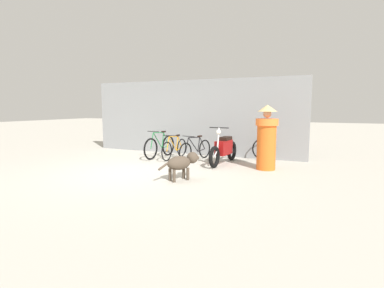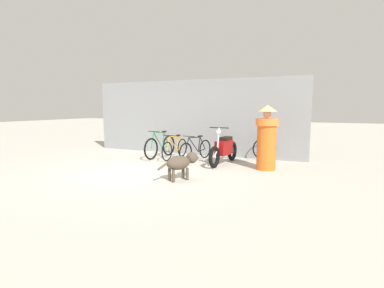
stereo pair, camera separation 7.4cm
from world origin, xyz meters
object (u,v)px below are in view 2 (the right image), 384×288
at_px(stray_dog, 182,162).
at_px(spare_tire_left, 264,149).
at_px(motorcycle, 224,149).
at_px(bicycle_2, 196,150).
at_px(person_in_robes, 267,137).
at_px(bicycle_1, 175,148).
at_px(bicycle_0, 160,147).

bearing_deg(stray_dog, spare_tire_left, 11.68).
relative_size(stray_dog, spare_tire_left, 1.38).
distance_m(motorcycle, spare_tire_left, 1.50).
bearing_deg(stray_dog, bicycle_2, 47.82).
relative_size(bicycle_2, person_in_robes, 0.92).
bearing_deg(bicycle_1, spare_tire_left, 111.47).
bearing_deg(bicycle_1, bicycle_2, 95.41).
bearing_deg(spare_tire_left, stray_dog, -109.45).
relative_size(bicycle_1, motorcycle, 0.81).
relative_size(bicycle_2, motorcycle, 0.81).
xyz_separation_m(bicycle_0, spare_tire_left, (3.26, 0.93, -0.01)).
height_order(bicycle_2, stray_dog, bicycle_2).
distance_m(bicycle_0, bicycle_2, 1.29).
xyz_separation_m(bicycle_2, spare_tire_left, (1.98, 0.90, 0.03)).
bearing_deg(motorcycle, spare_tire_left, 145.03).
bearing_deg(spare_tire_left, bicycle_0, -164.11).
bearing_deg(motorcycle, person_in_robes, 81.58).
xyz_separation_m(bicycle_1, person_in_robes, (3.04, -0.52, 0.55)).
relative_size(motorcycle, person_in_robes, 1.13).
xyz_separation_m(bicycle_0, person_in_robes, (3.60, -0.53, 0.51)).
distance_m(motorcycle, person_in_robes, 1.40).
height_order(motorcycle, person_in_robes, person_in_robes).
xyz_separation_m(bicycle_0, bicycle_2, (1.29, 0.03, -0.04)).
height_order(bicycle_1, motorcycle, motorcycle).
bearing_deg(bicycle_2, spare_tire_left, 127.92).
height_order(bicycle_1, stray_dog, bicycle_1).
bearing_deg(bicycle_2, bicycle_1, -73.45).
bearing_deg(bicycle_2, bicycle_0, -75.17).
relative_size(bicycle_1, spare_tire_left, 2.23).
xyz_separation_m(bicycle_1, bicycle_2, (0.73, 0.04, -0.00)).
relative_size(bicycle_0, bicycle_2, 1.06).
height_order(bicycle_0, stray_dog, bicycle_0).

